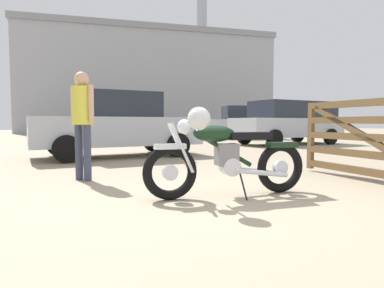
% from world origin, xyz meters
% --- Properties ---
extents(ground_plane, '(80.00, 80.00, 0.00)m').
position_xyz_m(ground_plane, '(0.00, 0.00, 0.00)').
color(ground_plane, gray).
extents(vintage_motorcycle, '(2.08, 0.74, 1.07)m').
position_xyz_m(vintage_motorcycle, '(0.01, 0.25, 0.49)').
color(vintage_motorcycle, black).
rests_on(vintage_motorcycle, ground_plane).
extents(bystander, '(0.33, 0.36, 1.66)m').
position_xyz_m(bystander, '(-1.58, 1.97, 1.02)').
color(bystander, '#383D51').
rests_on(bystander, ground_plane).
extents(white_estate_far, '(4.93, 2.56, 1.74)m').
position_xyz_m(white_estate_far, '(6.48, 8.05, 0.94)').
color(white_estate_far, black).
rests_on(white_estate_far, ground_plane).
extents(pale_sedan_back, '(4.41, 2.39, 1.67)m').
position_xyz_m(pale_sedan_back, '(-0.70, 5.43, 0.84)').
color(pale_sedan_back, black).
rests_on(pale_sedan_back, ground_plane).
extents(silver_sedan_mid, '(4.14, 2.36, 1.78)m').
position_xyz_m(silver_sedan_mid, '(6.86, 12.83, 0.92)').
color(silver_sedan_mid, black).
rests_on(silver_sedan_mid, ground_plane).
extents(industrial_building, '(23.39, 11.72, 19.95)m').
position_xyz_m(industrial_building, '(4.99, 29.52, 4.74)').
color(industrial_building, '#9EA0A8').
rests_on(industrial_building, ground_plane).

